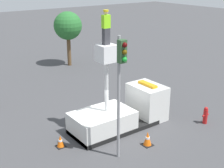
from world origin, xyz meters
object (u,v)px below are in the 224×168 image
at_px(bucket_truck, 122,112).
at_px(traffic_light_pole, 121,76).
at_px(worker, 106,27).
at_px(fire_hydrant, 205,115).
at_px(tree_left_bg, 68,26).
at_px(traffic_cone_curbside, 148,139).
at_px(traffic_cone_rear, 60,141).

bearing_deg(bucket_truck, traffic_light_pole, -128.87).
height_order(worker, fire_hydrant, worker).
height_order(bucket_truck, tree_left_bg, tree_left_bg).
bearing_deg(traffic_cone_curbside, tree_left_bg, 75.81).
distance_m(worker, traffic_light_pole, 3.26).
height_order(worker, traffic_light_pole, worker).
bearing_deg(tree_left_bg, traffic_light_pole, -110.37).
bearing_deg(fire_hydrant, traffic_light_pole, 179.61).
bearing_deg(traffic_cone_rear, traffic_cone_curbside, -33.96).
height_order(fire_hydrant, traffic_cone_rear, fire_hydrant).
xyz_separation_m(bucket_truck, worker, (-1.05, 0.00, 4.97)).
height_order(worker, traffic_cone_rear, worker).
distance_m(bucket_truck, traffic_cone_curbside, 2.56).
distance_m(bucket_truck, tree_left_bg, 13.81).
bearing_deg(worker, fire_hydrant, -26.69).
bearing_deg(fire_hydrant, traffic_cone_rear, 162.01).
relative_size(bucket_truck, fire_hydrant, 5.53).
distance_m(worker, tree_left_bg, 13.98).
bearing_deg(worker, bucket_truck, 0.00).
height_order(traffic_light_pole, traffic_cone_curbside, traffic_light_pole).
xyz_separation_m(bucket_truck, traffic_cone_curbside, (-0.22, -2.50, -0.50)).
bearing_deg(tree_left_bg, worker, -110.04).
bearing_deg(worker, tree_left_bg, 69.96).
bearing_deg(traffic_cone_curbside, worker, 108.22).
bearing_deg(worker, traffic_cone_curbside, -71.78).
relative_size(bucket_truck, worker, 3.33).
xyz_separation_m(traffic_cone_curbside, tree_left_bg, (3.92, 15.49, 3.39)).
height_order(bucket_truck, traffic_cone_rear, bucket_truck).
height_order(bucket_truck, fire_hydrant, bucket_truck).
xyz_separation_m(fire_hydrant, traffic_cone_curbside, (-4.44, 0.14, -0.15)).
bearing_deg(traffic_light_pole, traffic_cone_rear, 125.30).
distance_m(bucket_truck, traffic_cone_rear, 3.98).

